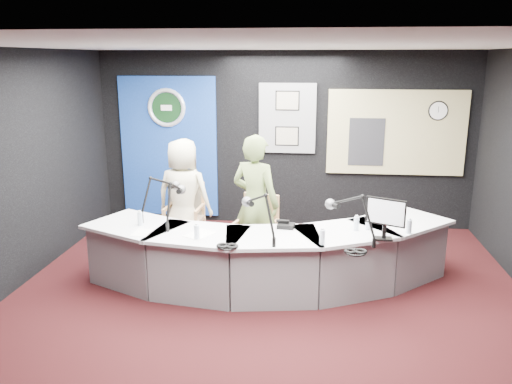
# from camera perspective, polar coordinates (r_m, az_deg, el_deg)

# --- Properties ---
(ground) EXTENTS (6.00, 6.00, 0.00)m
(ground) POSITION_cam_1_polar(r_m,az_deg,el_deg) (5.86, 1.07, -12.53)
(ground) COLOR black
(ground) RESTS_ON ground
(ceiling) EXTENTS (6.00, 6.00, 0.02)m
(ceiling) POSITION_cam_1_polar(r_m,az_deg,el_deg) (5.21, 1.23, 15.99)
(ceiling) COLOR silver
(ceiling) RESTS_ON ground
(wall_back) EXTENTS (6.00, 0.02, 2.80)m
(wall_back) POSITION_cam_1_polar(r_m,az_deg,el_deg) (8.30, 3.12, 5.80)
(wall_back) COLOR black
(wall_back) RESTS_ON ground
(wall_front) EXTENTS (6.00, 0.02, 2.80)m
(wall_front) POSITION_cam_1_polar(r_m,az_deg,el_deg) (2.58, -5.43, -15.10)
(wall_front) COLOR black
(wall_front) RESTS_ON ground
(broadcast_desk) EXTENTS (4.50, 1.90, 0.75)m
(broadcast_desk) POSITION_cam_1_polar(r_m,az_deg,el_deg) (6.21, 1.12, -7.11)
(broadcast_desk) COLOR silver
(broadcast_desk) RESTS_ON ground
(backdrop_panel) EXTENTS (1.60, 0.05, 2.30)m
(backdrop_panel) POSITION_cam_1_polar(r_m,az_deg,el_deg) (8.62, -9.65, 4.93)
(backdrop_panel) COLOR navy
(backdrop_panel) RESTS_ON wall_back
(agency_seal) EXTENTS (0.63, 0.07, 0.63)m
(agency_seal) POSITION_cam_1_polar(r_m,az_deg,el_deg) (8.50, -9.92, 9.21)
(agency_seal) COLOR silver
(agency_seal) RESTS_ON backdrop_panel
(seal_center) EXTENTS (0.48, 0.01, 0.48)m
(seal_center) POSITION_cam_1_polar(r_m,az_deg,el_deg) (8.51, -9.91, 9.21)
(seal_center) COLOR black
(seal_center) RESTS_ON backdrop_panel
(pinboard) EXTENTS (0.90, 0.04, 1.10)m
(pinboard) POSITION_cam_1_polar(r_m,az_deg,el_deg) (8.23, 3.50, 8.17)
(pinboard) COLOR slate
(pinboard) RESTS_ON wall_back
(framed_photo_upper) EXTENTS (0.34, 0.02, 0.27)m
(framed_photo_upper) POSITION_cam_1_polar(r_m,az_deg,el_deg) (8.17, 3.52, 10.10)
(framed_photo_upper) COLOR gray
(framed_photo_upper) RESTS_ON pinboard
(framed_photo_lower) EXTENTS (0.34, 0.02, 0.27)m
(framed_photo_lower) POSITION_cam_1_polar(r_m,az_deg,el_deg) (8.23, 3.45, 6.21)
(framed_photo_lower) COLOR gray
(framed_photo_lower) RESTS_ON pinboard
(booth_window_frame) EXTENTS (2.12, 0.06, 1.32)m
(booth_window_frame) POSITION_cam_1_polar(r_m,az_deg,el_deg) (8.33, 15.30, 6.38)
(booth_window_frame) COLOR tan
(booth_window_frame) RESTS_ON wall_back
(booth_glow) EXTENTS (2.00, 0.02, 1.20)m
(booth_glow) POSITION_cam_1_polar(r_m,az_deg,el_deg) (8.32, 15.31, 6.37)
(booth_glow) COLOR #FFD3A1
(booth_glow) RESTS_ON booth_window_frame
(equipment_rack) EXTENTS (0.55, 0.02, 0.75)m
(equipment_rack) POSITION_cam_1_polar(r_m,az_deg,el_deg) (8.27, 12.17, 5.45)
(equipment_rack) COLOR black
(equipment_rack) RESTS_ON booth_window_frame
(wall_clock) EXTENTS (0.28, 0.01, 0.28)m
(wall_clock) POSITION_cam_1_polar(r_m,az_deg,el_deg) (8.38, 19.59, 8.51)
(wall_clock) COLOR white
(wall_clock) RESTS_ON booth_window_frame
(armchair_left) EXTENTS (0.55, 0.55, 0.93)m
(armchair_left) POSITION_cam_1_polar(r_m,az_deg,el_deg) (7.37, -7.96, -2.97)
(armchair_left) COLOR tan
(armchair_left) RESTS_ON ground
(armchair_right) EXTENTS (0.70, 0.70, 1.03)m
(armchair_right) POSITION_cam_1_polar(r_m,az_deg,el_deg) (6.63, -0.06, -4.36)
(armchair_right) COLOR tan
(armchair_right) RESTS_ON ground
(draped_jacket) EXTENTS (0.51, 0.13, 0.70)m
(draped_jacket) POSITION_cam_1_polar(r_m,az_deg,el_deg) (7.56, -7.80, -1.26)
(draped_jacket) COLOR slate
(draped_jacket) RESTS_ON armchair_left
(person_man) EXTENTS (0.85, 0.61, 1.61)m
(person_man) POSITION_cam_1_polar(r_m,az_deg,el_deg) (7.27, -8.06, -0.40)
(person_man) COLOR beige
(person_man) RESTS_ON ground
(person_woman) EXTENTS (0.76, 0.64, 1.77)m
(person_woman) POSITION_cam_1_polar(r_m,az_deg,el_deg) (6.52, -0.06, -1.29)
(person_woman) COLOR olive
(person_woman) RESTS_ON ground
(computer_monitor) EXTENTS (0.43, 0.22, 0.32)m
(computer_monitor) POSITION_cam_1_polar(r_m,az_deg,el_deg) (5.72, 14.19, -2.12)
(computer_monitor) COLOR black
(computer_monitor) RESTS_ON broadcast_desk
(desk_phone) EXTENTS (0.21, 0.17, 0.05)m
(desk_phone) POSITION_cam_1_polar(r_m,az_deg,el_deg) (6.03, 3.34, -3.77)
(desk_phone) COLOR black
(desk_phone) RESTS_ON broadcast_desk
(headphones_near) EXTENTS (0.24, 0.24, 0.04)m
(headphones_near) POSITION_cam_1_polar(r_m,az_deg,el_deg) (5.36, 11.01, -6.49)
(headphones_near) COLOR black
(headphones_near) RESTS_ON broadcast_desk
(headphones_far) EXTENTS (0.21, 0.21, 0.03)m
(headphones_far) POSITION_cam_1_polar(r_m,az_deg,el_deg) (5.42, -3.20, -6.02)
(headphones_far) COLOR black
(headphones_far) RESTS_ON broadcast_desk
(paper_stack) EXTENTS (0.21, 0.28, 0.00)m
(paper_stack) POSITION_cam_1_polar(r_m,az_deg,el_deg) (6.00, -12.57, -4.42)
(paper_stack) COLOR white
(paper_stack) RESTS_ON broadcast_desk
(notepad) EXTENTS (0.37, 0.40, 0.00)m
(notepad) POSITION_cam_1_polar(r_m,az_deg,el_deg) (5.84, -6.27, -4.69)
(notepad) COLOR white
(notepad) RESTS_ON broadcast_desk
(boom_mic_a) EXTENTS (0.40, 0.67, 0.60)m
(boom_mic_a) POSITION_cam_1_polar(r_m,az_deg,el_deg) (6.48, -10.74, -0.15)
(boom_mic_a) COLOR black
(boom_mic_a) RESTS_ON broadcast_desk
(boom_mic_b) EXTENTS (0.16, 0.74, 0.60)m
(boom_mic_b) POSITION_cam_1_polar(r_m,az_deg,el_deg) (6.19, -9.08, -0.78)
(boom_mic_b) COLOR black
(boom_mic_b) RESTS_ON broadcast_desk
(boom_mic_c) EXTENTS (0.47, 0.63, 0.60)m
(boom_mic_c) POSITION_cam_1_polar(r_m,az_deg,el_deg) (5.60, 0.44, -2.24)
(boom_mic_c) COLOR black
(boom_mic_c) RESTS_ON broadcast_desk
(boom_mic_d) EXTENTS (0.57, 0.54, 0.60)m
(boom_mic_d) POSITION_cam_1_polar(r_m,az_deg,el_deg) (5.64, 10.60, -2.37)
(boom_mic_d) COLOR black
(boom_mic_d) RESTS_ON broadcast_desk
(water_bottles) EXTENTS (3.19, 0.61, 0.18)m
(water_bottles) POSITION_cam_1_polar(r_m,az_deg,el_deg) (5.81, 1.59, -3.80)
(water_bottles) COLOR silver
(water_bottles) RESTS_ON broadcast_desk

